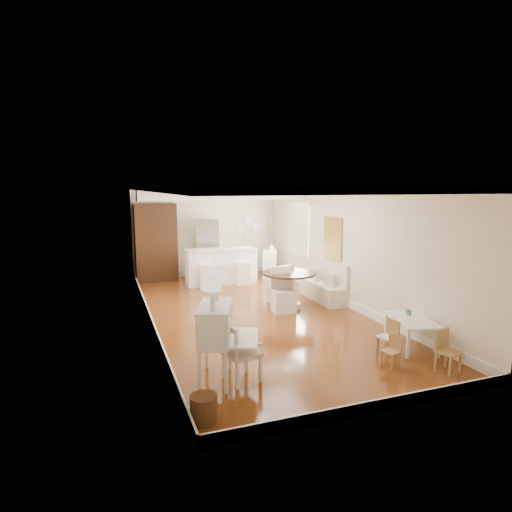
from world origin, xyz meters
TOP-DOWN VIEW (x-y plane):
  - room at (0.04, 0.32)m, footprint 9.00×9.04m
  - secretary_bureau at (-1.63, -2.92)m, footprint 1.15×1.16m
  - gustavian_armchair at (-1.28, -3.05)m, footprint 0.60×0.60m
  - wicker_basket at (-2.05, -3.94)m, footprint 0.44×0.44m
  - kids_table at (1.90, -2.84)m, footprint 0.88×1.18m
  - kids_chair_a at (1.07, -3.37)m, footprint 0.30×0.30m
  - kids_chair_b at (1.36, -2.90)m, footprint 0.32×0.32m
  - kids_chair_c at (1.77, -3.83)m, footprint 0.37×0.37m
  - banquette at (1.99, 0.50)m, footprint 0.52×1.60m
  - dining_table at (0.92, 0.19)m, footprint 1.56×1.56m
  - slip_chair_near at (0.67, -0.09)m, footprint 0.53×0.55m
  - slip_chair_far at (0.92, 0.68)m, footprint 0.60×0.61m
  - breakfast_counter at (0.10, 3.10)m, footprint 2.05×0.65m
  - bar_stool_left at (-0.39, 2.71)m, footprint 0.53×0.53m
  - bar_stool_right at (0.65, 2.88)m, footprint 0.44×0.44m
  - pantry_cabinet at (-1.60, 4.18)m, footprint 1.20×0.60m
  - fridge at (0.30, 4.15)m, footprint 0.75×0.65m
  - sideboard at (1.75, 3.43)m, footprint 0.73×0.99m
  - pencil_cup at (2.00, -2.62)m, footprint 0.13×0.13m
  - branch_vase at (1.77, 3.40)m, footprint 0.23×0.23m

SIDE VIEW (x-z plane):
  - wicker_basket at x=-2.05m, z-range 0.00..0.33m
  - kids_chair_a at x=1.07m, z-range 0.00..0.50m
  - kids_table at x=1.90m, z-range 0.00..0.52m
  - kids_chair_b at x=1.36m, z-range 0.00..0.58m
  - kids_chair_c at x=1.77m, z-range 0.00..0.65m
  - dining_table at x=0.92m, z-range 0.00..0.84m
  - sideboard at x=1.75m, z-range 0.00..0.86m
  - gustavian_armchair at x=-1.28m, z-range 0.00..0.87m
  - slip_chair_far at x=0.92m, z-range 0.00..0.95m
  - banquette at x=1.99m, z-range 0.00..0.98m
  - slip_chair_near at x=0.67m, z-range 0.00..1.00m
  - breakfast_counter at x=0.10m, z-range 0.00..1.03m
  - bar_stool_left at x=-0.39m, z-range 0.00..1.06m
  - bar_stool_right at x=0.65m, z-range 0.00..1.07m
  - pencil_cup at x=2.00m, z-range 0.52..0.61m
  - secretary_bureau at x=-1.63m, z-range 0.00..1.14m
  - fridge at x=0.30m, z-range 0.00..1.80m
  - branch_vase at x=1.77m, z-range 0.86..1.05m
  - pantry_cabinet at x=-1.60m, z-range 0.00..2.30m
  - room at x=0.04m, z-range 0.57..3.39m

